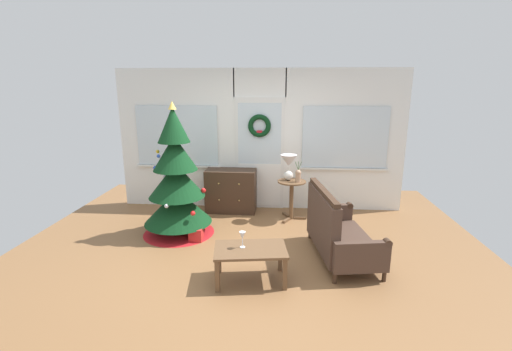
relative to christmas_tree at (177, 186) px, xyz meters
name	(u,v)px	position (x,y,z in m)	size (l,w,h in m)	color
ground_plane	(249,257)	(1.18, -0.73, -0.76)	(6.76, 6.76, 0.00)	brown
back_wall_with_door	(260,140)	(1.18, 1.35, 0.52)	(5.20, 0.19, 2.55)	white
christmas_tree	(177,186)	(0.00, 0.00, 0.00)	(1.10, 1.10, 2.04)	#4C331E
dresser_cabinet	(231,191)	(0.68, 1.06, -0.37)	(0.91, 0.46, 0.78)	#3D281C
settee_sofa	(336,231)	(2.33, -0.65, -0.39)	(0.90, 1.49, 0.96)	#3D281C
side_table	(292,192)	(1.77, 0.74, -0.28)	(0.50, 0.48, 0.68)	brown
table_lamp	(289,164)	(1.71, 0.78, 0.20)	(0.28, 0.28, 0.44)	silver
flower_vase	(298,175)	(1.87, 0.68, 0.04)	(0.11, 0.10, 0.35)	tan
coffee_table	(250,253)	(1.25, -1.32, -0.41)	(0.90, 0.63, 0.41)	brown
wine_glass	(242,236)	(1.16, -1.30, -0.21)	(0.08, 0.08, 0.20)	silver
gift_box	(196,234)	(0.34, -0.27, -0.67)	(0.19, 0.17, 0.19)	red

